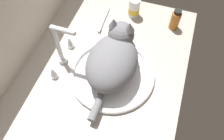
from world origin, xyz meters
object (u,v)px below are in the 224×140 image
(faucet, at_px, (61,49))
(pill_bottle, at_px, (134,8))
(toothbrush, at_px, (104,20))
(amber_bottle, at_px, (175,20))
(sink_basin, at_px, (112,74))
(cat, at_px, (114,58))

(faucet, distance_m, pill_bottle, 0.44)
(pill_bottle, bearing_deg, toothbrush, 123.97)
(toothbrush, bearing_deg, amber_bottle, -78.68)
(sink_basin, bearing_deg, amber_bottle, -29.28)
(faucet, distance_m, toothbrush, 0.31)
(sink_basin, height_order, pill_bottle, pill_bottle)
(cat, height_order, pill_bottle, cat)
(sink_basin, relative_size, cat, 0.92)
(pill_bottle, bearing_deg, amber_bottle, -95.48)
(amber_bottle, height_order, toothbrush, amber_bottle)
(sink_basin, bearing_deg, toothbrush, 25.70)
(cat, relative_size, pill_bottle, 3.96)
(faucet, distance_m, cat, 0.22)
(cat, xyz_separation_m, pill_bottle, (0.36, 0.01, -0.06))
(pill_bottle, xyz_separation_m, toothbrush, (-0.09, 0.13, -0.04))
(faucet, height_order, toothbrush, faucet)
(sink_basin, height_order, cat, cat)
(toothbrush, bearing_deg, pill_bottle, -56.03)
(faucet, relative_size, pill_bottle, 2.27)
(faucet, bearing_deg, pill_bottle, -29.56)
(amber_bottle, xyz_separation_m, pill_bottle, (0.02, 0.21, -0.01))
(sink_basin, relative_size, faucet, 1.61)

